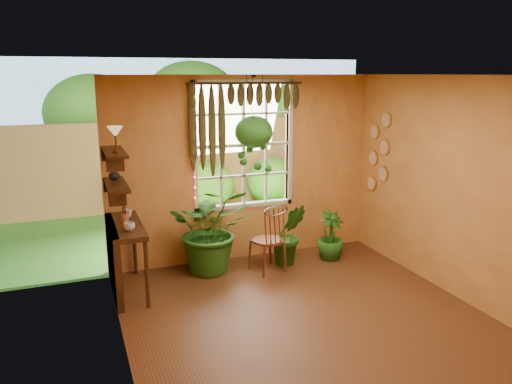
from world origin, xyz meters
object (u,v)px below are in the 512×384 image
potted_plant_left (212,229)px  potted_plant_mid (289,234)px  windsor_chair (269,249)px  hanging_basket (254,135)px  counter_ledge (118,251)px

potted_plant_left → potted_plant_mid: bearing=-7.4°
potted_plant_left → windsor_chair: bearing=-21.5°
windsor_chair → hanging_basket: bearing=86.4°
potted_plant_left → hanging_basket: bearing=9.6°
windsor_chair → potted_plant_mid: (0.37, 0.15, 0.13)m
counter_ledge → potted_plant_mid: 2.41m
counter_ledge → hanging_basket: (1.96, 0.39, 1.32)m
potted_plant_left → potted_plant_mid: 1.12m
windsor_chair → hanging_basket: size_ratio=0.83×
counter_ledge → hanging_basket: hanging_basket is taller
potted_plant_mid → hanging_basket: (-0.44, 0.26, 1.42)m
counter_ledge → windsor_chair: 2.04m
counter_ledge → windsor_chair: (2.03, -0.01, -0.22)m
potted_plant_left → potted_plant_mid: size_ratio=1.36×
windsor_chair → hanging_basket: 1.60m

